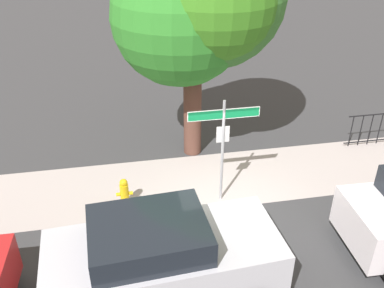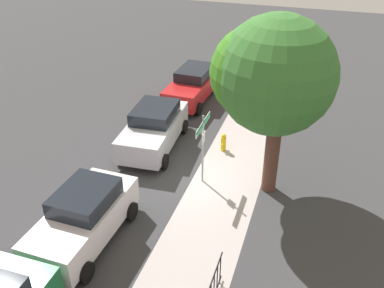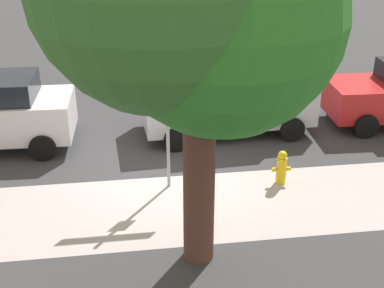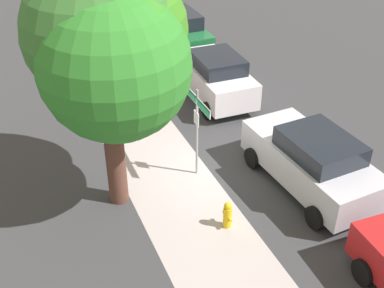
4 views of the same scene
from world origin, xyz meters
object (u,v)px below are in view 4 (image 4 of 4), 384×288
(shade_tree, at_px, (113,44))
(car_silver, at_px, (312,160))
(car_white, at_px, (215,76))
(car_green, at_px, (175,33))
(fire_hydrant, at_px, (227,215))
(street_sign, at_px, (197,116))

(shade_tree, xyz_separation_m, car_silver, (-1.70, -4.95, -3.59))
(car_white, xyz_separation_m, car_green, (4.61, -0.18, 0.09))
(car_white, distance_m, fire_hydrant, 7.23)
(car_silver, xyz_separation_m, fire_hydrant, (-0.60, 2.92, -0.53))
(shade_tree, xyz_separation_m, car_white, (4.35, -4.80, -3.58))
(car_white, xyz_separation_m, fire_hydrant, (-6.65, 2.77, -0.53))
(car_white, bearing_deg, car_green, -0.57)
(car_white, relative_size, fire_hydrant, 5.41)
(car_silver, bearing_deg, street_sign, 52.35)
(street_sign, bearing_deg, shade_tree, 93.80)
(car_green, height_order, fire_hydrant, car_green)
(street_sign, height_order, car_white, street_sign)
(street_sign, relative_size, fire_hydrant, 3.59)
(shade_tree, height_order, car_silver, shade_tree)
(shade_tree, xyz_separation_m, fire_hydrant, (-2.30, -2.03, -4.11))
(shade_tree, relative_size, car_silver, 1.45)
(fire_hydrant, bearing_deg, car_green, -14.70)
(street_sign, distance_m, shade_tree, 3.36)
(car_green, bearing_deg, shade_tree, 150.92)
(shade_tree, height_order, car_white, shade_tree)
(car_silver, relative_size, car_green, 0.99)
(shade_tree, xyz_separation_m, car_green, (8.96, -4.99, -3.49))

